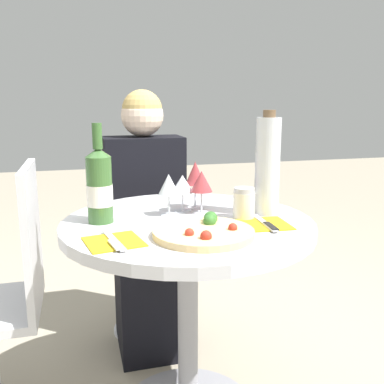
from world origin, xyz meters
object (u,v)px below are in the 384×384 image
at_px(chair_empty_side, 4,304).
at_px(pizza_large, 204,232).
at_px(chair_behind_diner, 143,241).
at_px(dining_table, 188,271).
at_px(seated_diner, 147,232).
at_px(tall_carafe, 267,166).
at_px(wine_bottle, 99,186).

relative_size(chair_empty_side, pizza_large, 3.12).
bearing_deg(chair_behind_diner, dining_table, 93.68).
bearing_deg(chair_behind_diner, seated_diner, 90.00).
bearing_deg(seated_diner, dining_table, 94.60).
height_order(chair_empty_side, tall_carafe, tall_carafe).
bearing_deg(pizza_large, wine_bottle, 141.14).
height_order(chair_behind_diner, wine_bottle, wine_bottle).
relative_size(dining_table, pizza_large, 2.80).
height_order(chair_behind_diner, chair_empty_side, same).
bearing_deg(chair_empty_side, pizza_large, -118.74).
relative_size(dining_table, wine_bottle, 2.60).
xyz_separation_m(chair_empty_side, wine_bottle, (0.33, -0.11, 0.42)).
xyz_separation_m(chair_empty_side, pizza_large, (0.61, -0.34, 0.31)).
bearing_deg(wine_bottle, chair_behind_diner, 70.72).
height_order(chair_empty_side, pizza_large, chair_empty_side).
bearing_deg(pizza_large, chair_empty_side, 151.26).
height_order(seated_diner, tall_carafe, seated_diner).
bearing_deg(chair_behind_diner, tall_carafe, 114.67).
bearing_deg(pizza_large, dining_table, 90.45).
height_order(dining_table, seated_diner, seated_diner).
relative_size(dining_table, seated_diner, 0.70).
bearing_deg(dining_table, chair_empty_side, 165.51).
bearing_deg(dining_table, tall_carafe, 0.53).
bearing_deg(seated_diner, chair_behind_diner, -90.00).
xyz_separation_m(dining_table, pizza_large, (0.00, -0.18, 0.19)).
xyz_separation_m(seated_diner, chair_empty_side, (-0.56, -0.41, -0.09)).
distance_m(dining_table, chair_behind_diner, 0.72).
height_order(dining_table, wine_bottle, wine_bottle).
xyz_separation_m(seated_diner, tall_carafe, (0.32, -0.56, 0.38)).
height_order(dining_table, pizza_large, pizza_large).
distance_m(dining_table, wine_bottle, 0.41).
relative_size(chair_behind_diner, tall_carafe, 2.60).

